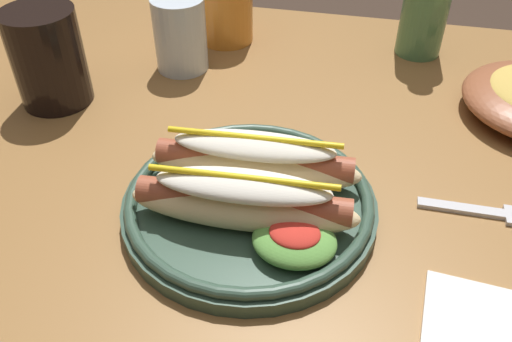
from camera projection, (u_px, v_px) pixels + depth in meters
name	position (u px, v px, depth m)	size (l,w,h in m)	color
dining_table	(250.00, 221.00, 0.67)	(1.38, 0.84, 0.74)	olive
hot_dog_plate	(251.00, 195.00, 0.52)	(0.25, 0.25, 0.08)	#334C3D
fork	(490.00, 213.00, 0.54)	(0.12, 0.03, 0.00)	silver
soda_cup	(48.00, 58.00, 0.66)	(0.09, 0.09, 0.12)	black
water_cup	(180.00, 34.00, 0.74)	(0.07, 0.07, 0.10)	silver
extra_cup	(225.00, 2.00, 0.80)	(0.08, 0.08, 0.12)	orange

